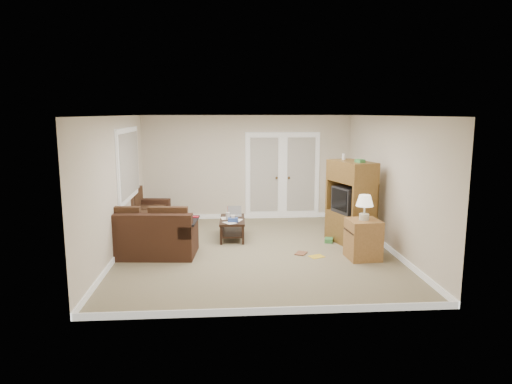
{
  "coord_description": "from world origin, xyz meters",
  "views": [
    {
      "loc": [
        -0.59,
        -8.19,
        2.55
      ],
      "look_at": [
        0.02,
        0.13,
        1.1
      ],
      "focal_mm": 32.0,
      "sensor_mm": 36.0,
      "label": 1
    }
  ],
  "objects": [
    {
      "name": "sectional_sofa",
      "position": [
        -2.19,
        0.56,
        0.33
      ],
      "size": [
        1.87,
        2.83,
        0.83
      ],
      "rotation": [
        0.0,
        0.0,
        -0.08
      ],
      "color": "#3C2317",
      "rests_on": "floor"
    },
    {
      "name": "wall_left",
      "position": [
        -2.5,
        0.0,
        1.25
      ],
      "size": [
        0.02,
        5.5,
        2.5
      ],
      "primitive_type": "cube",
      "color": "white",
      "rests_on": "floor"
    },
    {
      "name": "space_heater",
      "position": [
        2.02,
        2.45,
        0.16
      ],
      "size": [
        0.15,
        0.14,
        0.33
      ],
      "primitive_type": "cube",
      "rotation": [
        0.0,
        0.0,
        0.25
      ],
      "color": "silver",
      "rests_on": "floor"
    },
    {
      "name": "floor",
      "position": [
        0.0,
        0.0,
        0.0
      ],
      "size": [
        5.5,
        5.5,
        0.0
      ],
      "primitive_type": "plane",
      "color": "gray",
      "rests_on": "ground"
    },
    {
      "name": "tv_armoire",
      "position": [
        1.91,
        0.45,
        0.82
      ],
      "size": [
        0.84,
        1.14,
        1.75
      ],
      "rotation": [
        0.0,
        0.0,
        0.31
      ],
      "color": "brown",
      "rests_on": "floor"
    },
    {
      "name": "floor_magazine",
      "position": [
        1.07,
        -0.41,
        0.0
      ],
      "size": [
        0.32,
        0.29,
        0.01
      ],
      "primitive_type": "cube",
      "rotation": [
        0.0,
        0.0,
        0.39
      ],
      "color": "yellow",
      "rests_on": "floor"
    },
    {
      "name": "ceiling",
      "position": [
        0.0,
        0.0,
        2.5
      ],
      "size": [
        5.0,
        5.5,
        0.02
      ],
      "primitive_type": "cube",
      "color": "white",
      "rests_on": "wall_back"
    },
    {
      "name": "wall_back",
      "position": [
        0.0,
        2.75,
        1.25
      ],
      "size": [
        5.0,
        0.02,
        2.5
      ],
      "primitive_type": "cube",
      "color": "white",
      "rests_on": "floor"
    },
    {
      "name": "side_cabinet",
      "position": [
        1.86,
        -0.58,
        0.41
      ],
      "size": [
        0.58,
        0.58,
        1.15
      ],
      "rotation": [
        0.0,
        0.0,
        0.07
      ],
      "color": "#A9753E",
      "rests_on": "floor"
    },
    {
      "name": "floor_book",
      "position": [
        0.74,
        -0.19,
        0.01
      ],
      "size": [
        0.28,
        0.3,
        0.02
      ],
      "primitive_type": "imported",
      "rotation": [
        0.0,
        0.0,
        -0.48
      ],
      "color": "brown",
      "rests_on": "floor"
    },
    {
      "name": "window_left",
      "position": [
        -2.46,
        1.0,
        1.55
      ],
      "size": [
        0.05,
        1.92,
        1.42
      ],
      "color": "white",
      "rests_on": "wall_left"
    },
    {
      "name": "baseboards",
      "position": [
        0.0,
        0.0,
        0.05
      ],
      "size": [
        5.0,
        5.5,
        0.1
      ],
      "primitive_type": null,
      "color": "white",
      "rests_on": "floor"
    },
    {
      "name": "french_doors",
      "position": [
        0.85,
        2.71,
        1.04
      ],
      "size": [
        1.8,
        0.05,
        2.13
      ],
      "color": "white",
      "rests_on": "floor"
    },
    {
      "name": "coffee_table",
      "position": [
        -0.41,
        0.94,
        0.22
      ],
      "size": [
        0.54,
        1.02,
        0.68
      ],
      "rotation": [
        0.0,
        0.0,
        -0.03
      ],
      "color": "black",
      "rests_on": "floor"
    },
    {
      "name": "floor_greenbox",
      "position": [
        1.5,
        0.48,
        0.04
      ],
      "size": [
        0.21,
        0.24,
        0.08
      ],
      "primitive_type": "cube",
      "rotation": [
        0.0,
        0.0,
        -0.3
      ],
      "color": "#3F8C45",
      "rests_on": "floor"
    },
    {
      "name": "wall_front",
      "position": [
        0.0,
        -2.75,
        1.25
      ],
      "size": [
        5.0,
        0.02,
        2.5
      ],
      "primitive_type": "cube",
      "color": "white",
      "rests_on": "floor"
    },
    {
      "name": "wall_right",
      "position": [
        2.5,
        0.0,
        1.25
      ],
      "size": [
        0.02,
        5.5,
        2.5
      ],
      "primitive_type": "cube",
      "color": "white",
      "rests_on": "floor"
    }
  ]
}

